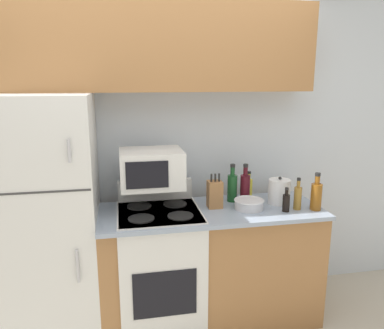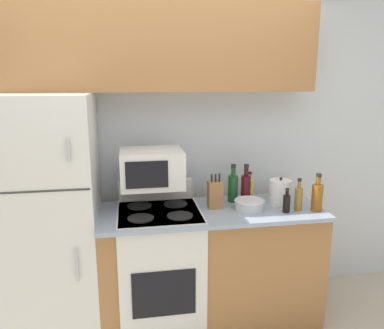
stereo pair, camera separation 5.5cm
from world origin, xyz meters
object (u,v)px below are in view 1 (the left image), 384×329
refrigerator (50,221)px  bottle_whiskey (316,195)px  bowl (249,204)px  bottle_soy_sauce (286,202)px  bottle_vinegar (298,197)px  bottle_wine_red (245,187)px  bottle_cooking_spray (249,187)px  stove (160,268)px  knife_block (215,194)px  kettle (279,191)px  bottle_wine_green (232,187)px  microwave (151,168)px

refrigerator → bottle_whiskey: 1.92m
bowl → bottle_soy_sauce: size_ratio=1.24×
bottle_whiskey → bottle_vinegar: size_ratio=1.17×
bottle_wine_red → bottle_cooking_spray: bottle_wine_red is taller
refrigerator → bottle_vinegar: refrigerator is taller
bottle_whiskey → stove: bearing=172.1°
bowl → knife_block: bearing=160.2°
bottle_vinegar → kettle: size_ratio=1.12×
bottle_wine_green → bottle_cooking_spray: size_ratio=1.36×
bottle_wine_green → refrigerator: bearing=-176.7°
bottle_vinegar → bottle_cooking_spray: bearing=128.5°
stove → bottle_cooking_spray: (0.75, 0.21, 0.53)m
bottle_vinegar → kettle: 0.17m
refrigerator → bottle_wine_green: size_ratio=5.91×
knife_block → bottle_wine_red: size_ratio=0.87×
bottle_vinegar → kettle: bottle_vinegar is taller
bottle_cooking_spray → kettle: 0.26m
bottle_vinegar → bottle_soy_sauce: size_ratio=1.33×
microwave → bottle_vinegar: size_ratio=1.88×
bottle_wine_red → bottle_whiskey: 0.53m
bottle_cooking_spray → kettle: bottle_cooking_spray is taller
bottle_wine_green → bottle_whiskey: size_ratio=1.07×
refrigerator → kettle: (1.70, -0.04, 0.13)m
microwave → bottle_cooking_spray: microwave is taller
microwave → bottle_whiskey: (1.18, -0.25, -0.20)m
bottle_soy_sauce → bottle_cooking_spray: bearing=114.1°
bowl → kettle: (0.27, 0.08, 0.06)m
microwave → bottle_soy_sauce: bearing=-14.6°
bottle_wine_green → bottle_soy_sauce: 0.44m
stove → bowl: 0.82m
bottle_wine_red → bottle_cooking_spray: (0.06, 0.08, -0.03)m
bottle_wine_green → bowl: bearing=-70.2°
refrigerator → bottle_cooking_spray: refrigerator is taller
bottle_wine_red → bottle_cooking_spray: 0.10m
knife_block → bottle_wine_red: (0.27, 0.09, 0.01)m
stove → bottle_vinegar: 1.15m
bottle_cooking_spray → bottle_soy_sauce: (0.16, -0.36, -0.02)m
bowl → kettle: 0.29m
bottle_cooking_spray → refrigerator: bearing=-174.9°
stove → microwave: 0.76m
knife_block → bottle_cooking_spray: (0.33, 0.17, -0.02)m
refrigerator → knife_block: refrigerator is taller
microwave → bottle_soy_sauce: size_ratio=2.51×
bottle_whiskey → bottle_vinegar: 0.13m
bottle_whiskey → bottle_cooking_spray: bearing=137.0°
stove → bowl: bearing=-4.3°
bottle_soy_sauce → bottle_wine_green: bearing=136.5°
bottle_wine_green → kettle: (0.34, -0.12, -0.02)m
microwave → bottle_wine_red: (0.73, 0.04, -0.19)m
bowl → bottle_wine_green: size_ratio=0.74×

